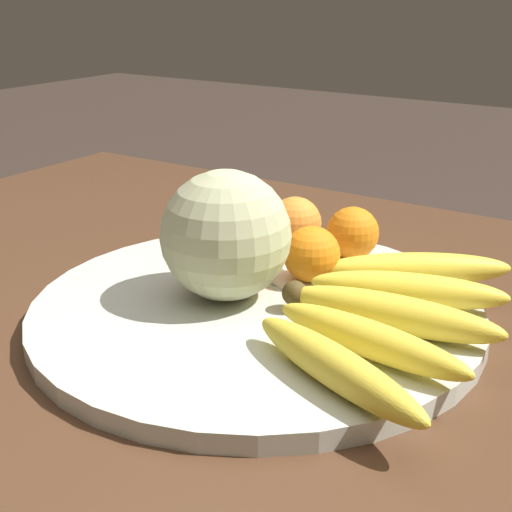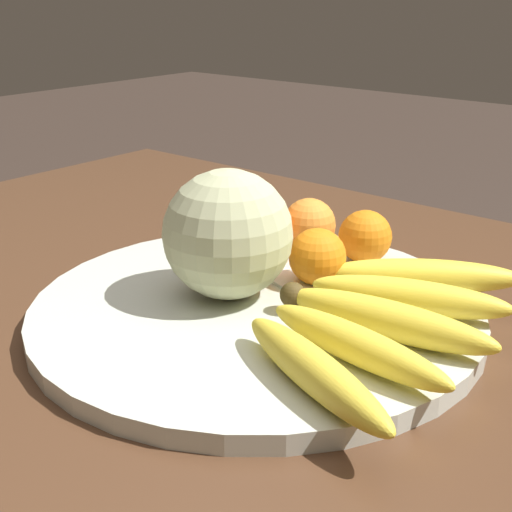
{
  "view_description": "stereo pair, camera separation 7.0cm",
  "coord_description": "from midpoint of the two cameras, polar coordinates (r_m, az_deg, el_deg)",
  "views": [
    {
      "loc": [
        0.38,
        -0.57,
        1.05
      ],
      "look_at": [
        0.02,
        -0.03,
        0.8
      ],
      "focal_mm": 50.0,
      "sensor_mm": 36.0,
      "label": 1
    },
    {
      "loc": [
        0.43,
        -0.53,
        1.05
      ],
      "look_at": [
        0.02,
        -0.03,
        0.8
      ],
      "focal_mm": 50.0,
      "sensor_mm": 36.0,
      "label": 2
    }
  ],
  "objects": [
    {
      "name": "kitchen_table",
      "position": [
        0.8,
        2.8,
        -10.63
      ],
      "size": [
        1.32,
        0.88,
        0.73
      ],
      "color": "#4C301E",
      "rests_on": "ground_plane"
    },
    {
      "name": "fruit_bowl",
      "position": [
        0.72,
        2.78,
        -4.36
      ],
      "size": [
        0.45,
        0.45,
        0.02
      ],
      "color": "beige",
      "rests_on": "kitchen_table"
    },
    {
      "name": "melon",
      "position": [
        0.71,
        0.54,
        1.71
      ],
      "size": [
        0.13,
        0.13,
        0.13
      ],
      "color": "#B2B789",
      "rests_on": "fruit_bowl"
    },
    {
      "name": "banana_bunch",
      "position": [
        0.66,
        13.08,
        -4.77
      ],
      "size": [
        0.22,
        0.35,
        0.04
      ],
      "rotation": [
        0.0,
        0.0,
        6.39
      ],
      "color": "#473819",
      "rests_on": "fruit_bowl"
    },
    {
      "name": "orange_front_left",
      "position": [
        0.83,
        2.5,
        2.3
      ],
      "size": [
        0.07,
        0.07,
        0.07
      ],
      "color": "orange",
      "rests_on": "fruit_bowl"
    },
    {
      "name": "orange_front_right",
      "position": [
        0.83,
        11.14,
        1.49
      ],
      "size": [
        0.06,
        0.06,
        0.06
      ],
      "color": "orange",
      "rests_on": "fruit_bowl"
    },
    {
      "name": "orange_mid_center",
      "position": [
        0.76,
        7.57,
        -0.11
      ],
      "size": [
        0.06,
        0.06,
        0.06
      ],
      "color": "orange",
      "rests_on": "fruit_bowl"
    },
    {
      "name": "orange_back_left",
      "position": [
        0.85,
        6.62,
        2.47
      ],
      "size": [
        0.06,
        0.06,
        0.06
      ],
      "color": "orange",
      "rests_on": "fruit_bowl"
    },
    {
      "name": "produce_tag",
      "position": [
        0.78,
        4.59,
        -1.71
      ],
      "size": [
        0.1,
        0.06,
        0.0
      ],
      "rotation": [
        0.0,
        0.0,
        -0.35
      ],
      "color": "white",
      "rests_on": "fruit_bowl"
    }
  ]
}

